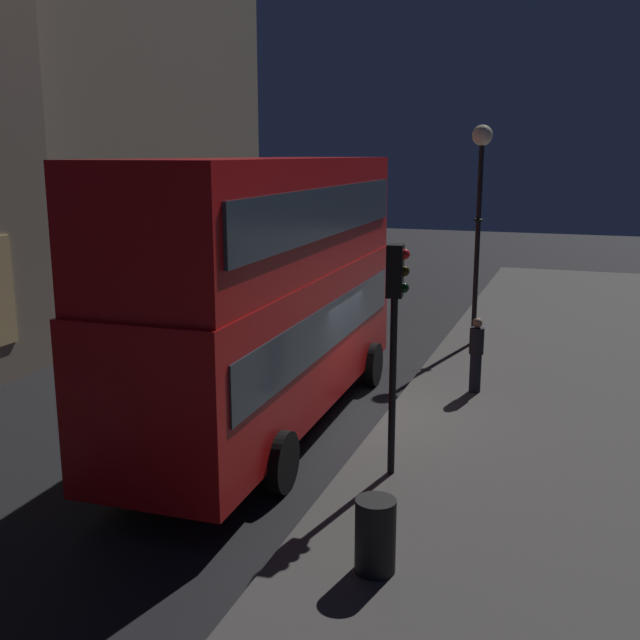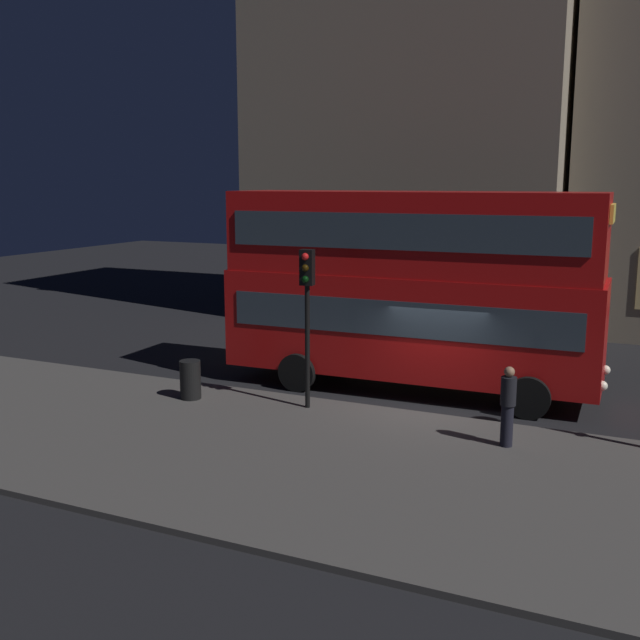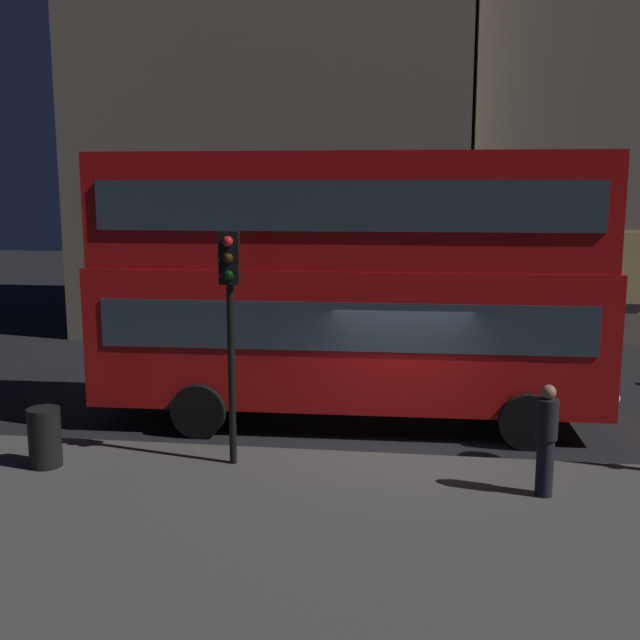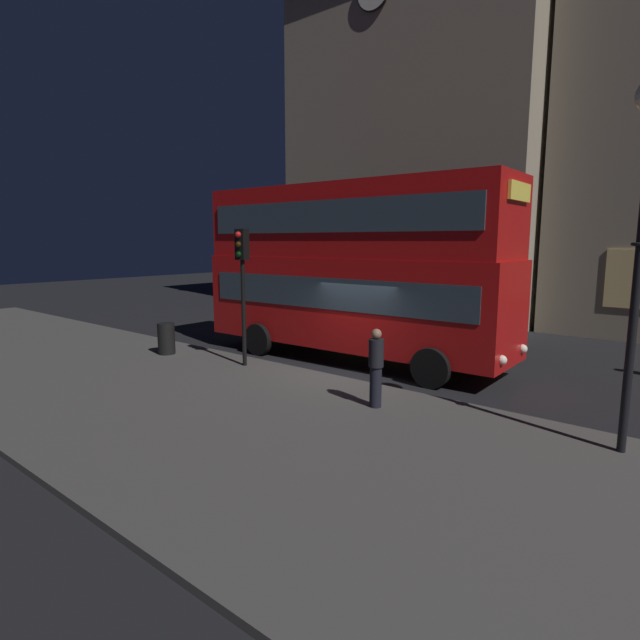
{
  "view_description": "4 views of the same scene",
  "coord_description": "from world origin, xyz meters",
  "px_view_note": "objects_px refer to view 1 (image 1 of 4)",
  "views": [
    {
      "loc": [
        -14.32,
        -4.25,
        5.4
      ],
      "look_at": [
        -0.81,
        0.52,
        2.22
      ],
      "focal_mm": 42.17,
      "sensor_mm": 36.0,
      "label": 1
    },
    {
      "loc": [
        4.85,
        -17.27,
        5.6
      ],
      "look_at": [
        -3.1,
        0.08,
        2.02
      ],
      "focal_mm": 41.78,
      "sensor_mm": 36.0,
      "label": 2
    },
    {
      "loc": [
        0.34,
        -13.34,
        4.7
      ],
      "look_at": [
        -1.54,
        0.52,
        2.25
      ],
      "focal_mm": 42.88,
      "sensor_mm": 36.0,
      "label": 3
    },
    {
      "loc": [
        8.03,
        -11.04,
        3.67
      ],
      "look_at": [
        -1.04,
        -0.08,
        1.45
      ],
      "focal_mm": 28.5,
      "sensor_mm": 36.0,
      "label": 4
    }
  ],
  "objects_px": {
    "traffic_light_far_side": "(307,229)",
    "pedestrian": "(476,354)",
    "street_lamp": "(480,180)",
    "double_decker_bus": "(268,282)",
    "litter_bin": "(375,535)",
    "traffic_light_near_kerb": "(395,311)"
  },
  "relations": [
    {
      "from": "traffic_light_far_side",
      "to": "pedestrian",
      "type": "distance_m",
      "value": 10.0
    },
    {
      "from": "traffic_light_far_side",
      "to": "street_lamp",
      "type": "height_order",
      "value": "street_lamp"
    },
    {
      "from": "pedestrian",
      "to": "litter_bin",
      "type": "height_order",
      "value": "pedestrian"
    },
    {
      "from": "pedestrian",
      "to": "double_decker_bus",
      "type": "bearing_deg",
      "value": 125.24
    },
    {
      "from": "double_decker_bus",
      "to": "traffic_light_far_side",
      "type": "distance_m",
      "value": 10.92
    },
    {
      "from": "traffic_light_far_side",
      "to": "pedestrian",
      "type": "xyz_separation_m",
      "value": [
        -7.15,
        -6.72,
        -1.93
      ]
    },
    {
      "from": "street_lamp",
      "to": "litter_bin",
      "type": "xyz_separation_m",
      "value": [
        -12.54,
        -0.54,
        -4.1
      ]
    },
    {
      "from": "traffic_light_near_kerb",
      "to": "pedestrian",
      "type": "bearing_deg",
      "value": -14.51
    },
    {
      "from": "litter_bin",
      "to": "street_lamp",
      "type": "bearing_deg",
      "value": 2.48
    },
    {
      "from": "pedestrian",
      "to": "litter_bin",
      "type": "distance_m",
      "value": 8.01
    },
    {
      "from": "traffic_light_far_side",
      "to": "litter_bin",
      "type": "height_order",
      "value": "traffic_light_far_side"
    },
    {
      "from": "double_decker_bus",
      "to": "pedestrian",
      "type": "height_order",
      "value": "double_decker_bus"
    },
    {
      "from": "traffic_light_near_kerb",
      "to": "street_lamp",
      "type": "relative_size",
      "value": 0.64
    },
    {
      "from": "street_lamp",
      "to": "traffic_light_near_kerb",
      "type": "bearing_deg",
      "value": -179.98
    },
    {
      "from": "pedestrian",
      "to": "litter_bin",
      "type": "relative_size",
      "value": 1.73
    },
    {
      "from": "double_decker_bus",
      "to": "pedestrian",
      "type": "xyz_separation_m",
      "value": [
        3.33,
        -3.61,
        -1.97
      ]
    },
    {
      "from": "traffic_light_far_side",
      "to": "double_decker_bus",
      "type": "bearing_deg",
      "value": 14.52
    },
    {
      "from": "double_decker_bus",
      "to": "traffic_light_far_side",
      "type": "bearing_deg",
      "value": 15.03
    },
    {
      "from": "pedestrian",
      "to": "street_lamp",
      "type": "bearing_deg",
      "value": 1.22
    },
    {
      "from": "double_decker_bus",
      "to": "street_lamp",
      "type": "height_order",
      "value": "street_lamp"
    },
    {
      "from": "litter_bin",
      "to": "traffic_light_far_side",
      "type": "bearing_deg",
      "value": 23.47
    },
    {
      "from": "street_lamp",
      "to": "double_decker_bus",
      "type": "bearing_deg",
      "value": 159.6
    }
  ]
}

